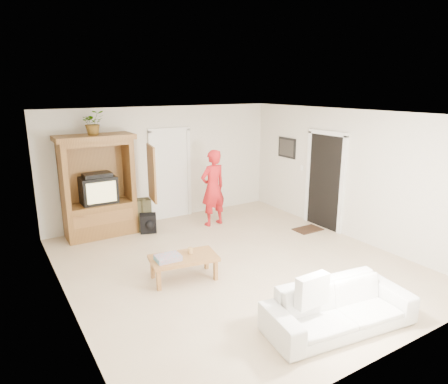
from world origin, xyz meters
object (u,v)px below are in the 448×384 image
Objects in this scene: man at (213,188)px; coffee_table at (184,259)px; armoire at (100,193)px; sofa at (339,307)px.

man is 2.73m from coffee_table.
armoire is 1.23× the size of man.
armoire is 1.07× the size of sofa.
sofa is at bearing -54.18° from coffee_table.
armoire is at bearing 111.54° from coffee_table.
armoire is 2.83m from coffee_table.
armoire reaches higher than man.
coffee_table is at bearing 42.97° from man.
coffee_table is (0.57, -2.72, -0.57)m from armoire.
coffee_table is (-1.73, -2.05, -0.51)m from man.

